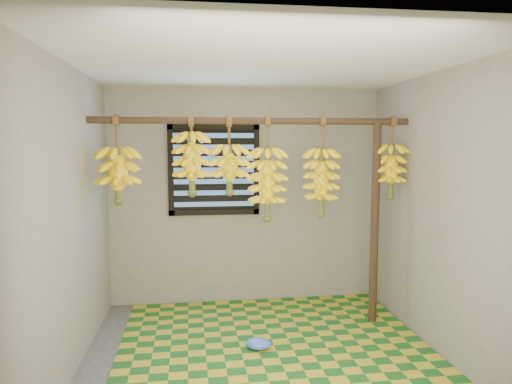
{
  "coord_description": "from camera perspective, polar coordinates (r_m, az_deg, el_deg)",
  "views": [
    {
      "loc": [
        -0.51,
        -3.55,
        1.79
      ],
      "look_at": [
        0.0,
        0.55,
        1.35
      ],
      "focal_mm": 32.0,
      "sensor_mm": 36.0,
      "label": 1
    }
  ],
  "objects": [
    {
      "name": "window",
      "position": [
        5.04,
        -5.27,
        2.76
      ],
      "size": [
        1.0,
        0.04,
        1.0
      ],
      "color": "black",
      "rests_on": "wall_back"
    },
    {
      "name": "floor",
      "position": [
        4.02,
        1.04,
        -20.49
      ],
      "size": [
        3.0,
        3.0,
        0.01
      ],
      "primitive_type": "cube",
      "color": "#434343",
      "rests_on": "ground"
    },
    {
      "name": "hanging_pole",
      "position": [
        4.29,
        -0.25,
        8.88
      ],
      "size": [
        3.0,
        0.06,
        0.06
      ],
      "primitive_type": "cylinder",
      "rotation": [
        0.0,
        1.57,
        0.0
      ],
      "color": "#43301F",
      "rests_on": "wall_left"
    },
    {
      "name": "banana_bunch_a",
      "position": [
        4.33,
        -16.86,
        2.04
      ],
      "size": [
        0.37,
        0.37,
        0.8
      ],
      "color": "brown",
      "rests_on": "hanging_pole"
    },
    {
      "name": "wall_left",
      "position": [
        3.74,
        -22.46,
        -3.48
      ],
      "size": [
        0.01,
        3.0,
        2.4
      ],
      "primitive_type": "cube",
      "color": "slate",
      "rests_on": "floor"
    },
    {
      "name": "banana_bunch_c",
      "position": [
        4.27,
        -3.35,
        2.85
      ],
      "size": [
        0.35,
        0.35,
        0.73
      ],
      "color": "brown",
      "rests_on": "hanging_pole"
    },
    {
      "name": "support_post",
      "position": [
        4.65,
        14.62,
        -3.9
      ],
      "size": [
        0.08,
        0.08,
        2.0
      ],
      "primitive_type": "cylinder",
      "color": "#43301F",
      "rests_on": "floor"
    },
    {
      "name": "woven_mat",
      "position": [
        4.38,
        1.95,
        -17.98
      ],
      "size": [
        2.76,
        2.23,
        0.01
      ],
      "primitive_type": "cube",
      "rotation": [
        0.0,
        0.0,
        0.02
      ],
      "color": "#1A591F",
      "rests_on": "floor"
    },
    {
      "name": "plastic_bag",
      "position": [
        4.18,
        0.26,
        -18.43
      ],
      "size": [
        0.27,
        0.24,
        0.09
      ],
      "primitive_type": "ellipsoid",
      "rotation": [
        0.0,
        0.0,
        -0.37
      ],
      "color": "#3F6CEC",
      "rests_on": "woven_mat"
    },
    {
      "name": "banana_bunch_d",
      "position": [
        4.32,
        1.42,
        0.99
      ],
      "size": [
        0.36,
        0.36,
        0.99
      ],
      "color": "brown",
      "rests_on": "hanging_pole"
    },
    {
      "name": "banana_bunch_b",
      "position": [
        4.26,
        -8.03,
        3.55
      ],
      "size": [
        0.33,
        0.33,
        0.74
      ],
      "color": "brown",
      "rests_on": "hanging_pole"
    },
    {
      "name": "wall_right",
      "position": [
        4.13,
        22.24,
        -2.6
      ],
      "size": [
        0.01,
        3.0,
        2.4
      ],
      "primitive_type": "cube",
      "color": "slate",
      "rests_on": "floor"
    },
    {
      "name": "ceiling",
      "position": [
        3.64,
        1.11,
        15.79
      ],
      "size": [
        3.0,
        3.0,
        0.01
      ],
      "primitive_type": "cube",
      "color": "silver",
      "rests_on": "wall_back"
    },
    {
      "name": "banana_bunch_f",
      "position": [
        4.65,
        16.52,
        2.55
      ],
      "size": [
        0.3,
        0.3,
        0.79
      ],
      "color": "brown",
      "rests_on": "hanging_pole"
    },
    {
      "name": "wall_back",
      "position": [
        5.12,
        -1.33,
        -0.54
      ],
      "size": [
        3.0,
        0.01,
        2.4
      ],
      "primitive_type": "cube",
      "color": "slate",
      "rests_on": "floor"
    },
    {
      "name": "banana_bunch_e",
      "position": [
        4.43,
        8.17,
        1.21
      ],
      "size": [
        0.34,
        0.34,
        0.96
      ],
      "color": "brown",
      "rests_on": "hanging_pole"
    }
  ]
}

